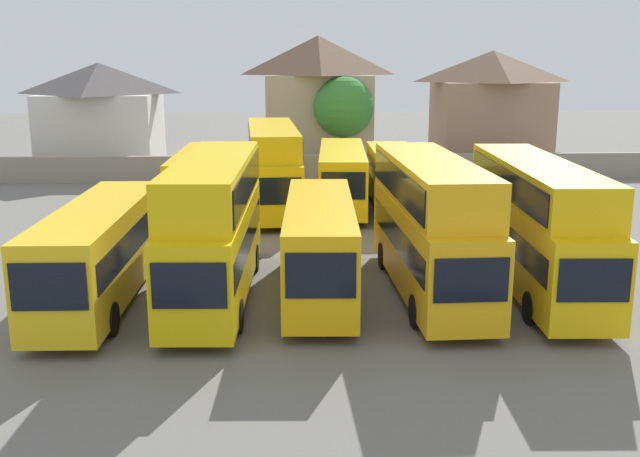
{
  "coord_description": "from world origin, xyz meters",
  "views": [
    {
      "loc": [
        -1.62,
        -25.94,
        8.71
      ],
      "look_at": [
        0.0,
        3.0,
        1.83
      ],
      "focal_mm": 41.41,
      "sensor_mm": 36.0,
      "label": 1
    }
  ],
  "objects": [
    {
      "name": "bus_3",
      "position": [
        -0.17,
        0.11,
        1.98
      ],
      "size": [
        2.91,
        10.39,
        3.48
      ],
      "rotation": [
        0.0,
        0.0,
        -1.62
      ],
      "color": "#F1B10E",
      "rests_on": "ground"
    },
    {
      "name": "ground",
      "position": [
        0.0,
        18.0,
        0.0
      ],
      "size": [
        140.0,
        140.0,
        0.0
      ],
      "primitive_type": "plane",
      "color": "slate"
    },
    {
      "name": "bus_9",
      "position": [
        4.98,
        15.12,
        1.9
      ],
      "size": [
        2.91,
        10.72,
        3.31
      ],
      "rotation": [
        0.0,
        0.0,
        -1.61
      ],
      "color": "#E1B60D",
      "rests_on": "ground"
    },
    {
      "name": "bus_2",
      "position": [
        -3.97,
        0.05,
        2.86
      ],
      "size": [
        2.99,
        11.3,
        5.09
      ],
      "rotation": [
        0.0,
        0.0,
        -1.62
      ],
      "color": "yellow",
      "rests_on": "ground"
    },
    {
      "name": "bus_1",
      "position": [
        -8.03,
        -0.28,
        1.99
      ],
      "size": [
        2.79,
        10.88,
        3.48
      ],
      "rotation": [
        0.0,
        0.0,
        -1.6
      ],
      "color": "yellow",
      "rests_on": "ground"
    },
    {
      "name": "depot_boundary_wall",
      "position": [
        0.0,
        25.47,
        0.9
      ],
      "size": [
        56.0,
        0.5,
        1.8
      ],
      "primitive_type": "cube",
      "color": "gray",
      "rests_on": "ground"
    },
    {
      "name": "house_terrace_left",
      "position": [
        -15.22,
        32.04,
        4.11
      ],
      "size": [
        8.86,
        8.12,
        8.06
      ],
      "color": "silver",
      "rests_on": "ground"
    },
    {
      "name": "tree_left_of_lot",
      "position": [
        3.11,
        27.97,
        4.91
      ],
      "size": [
        4.39,
        4.39,
        7.13
      ],
      "color": "brown",
      "rests_on": "ground"
    },
    {
      "name": "bus_5",
      "position": [
        7.92,
        0.36,
        2.73
      ],
      "size": [
        3.02,
        11.92,
        4.83
      ],
      "rotation": [
        0.0,
        0.0,
        -1.62
      ],
      "color": "yellow",
      "rests_on": "ground"
    },
    {
      "name": "house_terrace_centre",
      "position": [
        1.43,
        31.24,
        5.13
      ],
      "size": [
        8.35,
        6.42,
        10.05
      ],
      "color": "tan",
      "rests_on": "ground"
    },
    {
      "name": "house_terrace_right",
      "position": [
        15.17,
        32.16,
        4.57
      ],
      "size": [
        8.91,
        6.88,
        8.97
      ],
      "color": "#9E7A60",
      "rests_on": "ground"
    },
    {
      "name": "bus_8",
      "position": [
        1.98,
        15.71,
        1.97
      ],
      "size": [
        3.31,
        11.04,
        3.45
      ],
      "rotation": [
        0.0,
        0.0,
        -1.64
      ],
      "color": "yellow",
      "rests_on": "ground"
    },
    {
      "name": "bus_4",
      "position": [
        3.88,
        0.09,
        2.81
      ],
      "size": [
        2.79,
        11.03,
        5.0
      ],
      "rotation": [
        0.0,
        0.0,
        -1.55
      ],
      "color": "#F1AE14",
      "rests_on": "ground"
    },
    {
      "name": "bus_6",
      "position": [
        -6.05,
        15.4,
        1.91
      ],
      "size": [
        2.84,
        10.27,
        3.33
      ],
      "rotation": [
        0.0,
        0.0,
        -1.6
      ],
      "color": "#F1B10C",
      "rests_on": "ground"
    },
    {
      "name": "bus_7",
      "position": [
        -1.97,
        15.46,
        2.69
      ],
      "size": [
        3.15,
        12.02,
        4.76
      ],
      "rotation": [
        0.0,
        0.0,
        -1.52
      ],
      "color": "#E5B70E",
      "rests_on": "ground"
    }
  ]
}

